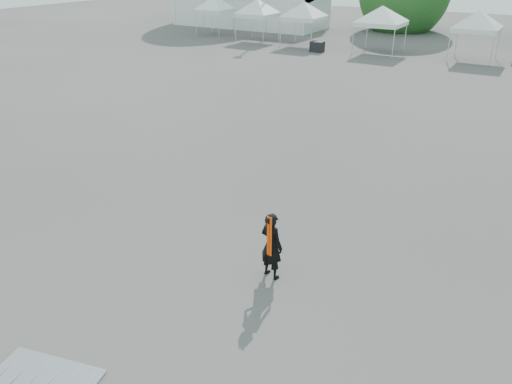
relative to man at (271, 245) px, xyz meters
The scene contains 9 objects.
ground 2.44m from the man, 119.08° to the left, with size 120.00×120.00×0.00m, color #474442.
marquee 43.65m from the man, 121.99° to the left, with size 15.00×6.25×4.23m.
tent_b 34.51m from the man, 121.12° to the left, with size 4.05×4.05×3.88m.
tent_c 32.33m from the man, 114.59° to the left, with size 4.14×4.14×3.88m.
tent_d 30.16m from the man, 103.64° to the left, with size 4.55×4.55×3.88m.
tent_e 29.63m from the man, 91.05° to the left, with size 4.17×4.17×3.88m.
man is the anchor object (origin of this frame).
barrier_left 5.18m from the man, 111.80° to the right, with size 2.08×1.37×0.06m.
crate_west 29.38m from the man, 112.36° to the left, with size 0.98×0.76×0.76m, color black.
Camera 1 is at (5.72, -10.43, 6.76)m, focal length 35.00 mm.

